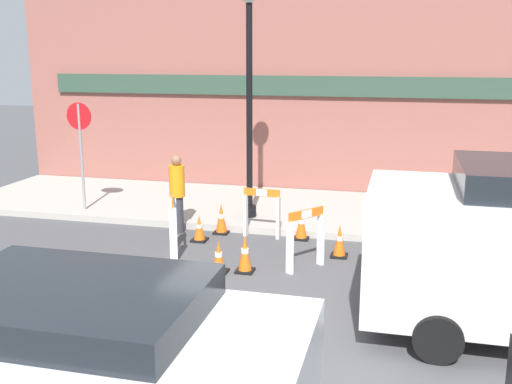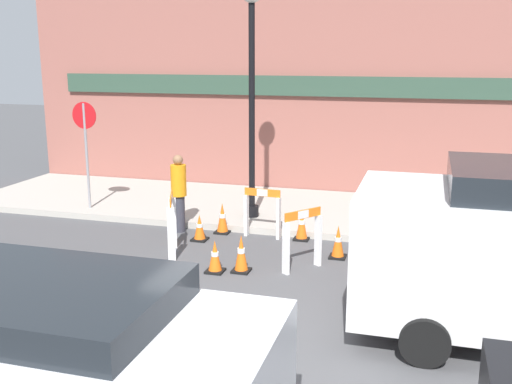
# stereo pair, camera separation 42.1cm
# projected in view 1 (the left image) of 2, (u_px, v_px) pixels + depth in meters

# --- Properties ---
(ground_plane) EXTENTS (60.00, 60.00, 0.00)m
(ground_plane) POSITION_uv_depth(u_px,v_px,m) (287.00, 344.00, 7.61)
(ground_plane) COLOR #4C4C4F
(sidewalk_slab) EXTENTS (18.00, 3.75, 0.14)m
(sidewalk_slab) POSITION_uv_depth(u_px,v_px,m) (341.00, 212.00, 13.61)
(sidewalk_slab) COLOR #ADA89E
(sidewalk_slab) RESTS_ON ground_plane
(storefront_facade) EXTENTS (18.00, 0.22, 5.50)m
(storefront_facade) POSITION_uv_depth(u_px,v_px,m) (352.00, 88.00, 14.84)
(storefront_facade) COLOR #93564C
(storefront_facade) RESTS_ON ground_plane
(streetlamp_post) EXTENTS (0.44, 0.44, 4.89)m
(streetlamp_post) POSITION_uv_depth(u_px,v_px,m) (249.00, 69.00, 12.32)
(streetlamp_post) COLOR black
(streetlamp_post) RESTS_ON sidewalk_slab
(stop_sign) EXTENTS (0.60, 0.06, 2.42)m
(stop_sign) POSITION_uv_depth(u_px,v_px,m) (80.00, 139.00, 13.27)
(stop_sign) COLOR gray
(stop_sign) RESTS_ON sidewalk_slab
(barricade_0) EXTENTS (0.58, 0.69, 1.05)m
(barricade_0) POSITION_uv_depth(u_px,v_px,m) (306.00, 238.00, 10.14)
(barricade_0) COLOR white
(barricade_0) RESTS_ON ground_plane
(barricade_1) EXTENTS (0.75, 0.19, 1.00)m
(barricade_1) POSITION_uv_depth(u_px,v_px,m) (262.00, 212.00, 11.92)
(barricade_1) COLOR white
(barricade_1) RESTS_ON ground_plane
(barricade_2) EXTENTS (0.41, 0.77, 1.12)m
(barricade_2) POSITION_uv_depth(u_px,v_px,m) (173.00, 224.00, 10.85)
(barricade_2) COLOR white
(barricade_2) RESTS_ON ground_plane
(traffic_cone_0) EXTENTS (0.30, 0.30, 0.60)m
(traffic_cone_0) POSITION_uv_depth(u_px,v_px,m) (340.00, 241.00, 10.81)
(traffic_cone_0) COLOR black
(traffic_cone_0) RESTS_ON ground_plane
(traffic_cone_1) EXTENTS (0.30, 0.30, 0.63)m
(traffic_cone_1) POSITION_uv_depth(u_px,v_px,m) (301.00, 224.00, 11.83)
(traffic_cone_1) COLOR black
(traffic_cone_1) RESTS_ON ground_plane
(traffic_cone_2) EXTENTS (0.30, 0.30, 0.65)m
(traffic_cone_2) POSITION_uv_depth(u_px,v_px,m) (245.00, 254.00, 10.06)
(traffic_cone_2) COLOR black
(traffic_cone_2) RESTS_ON ground_plane
(traffic_cone_3) EXTENTS (0.30, 0.30, 0.56)m
(traffic_cone_3) POSITION_uv_depth(u_px,v_px,m) (219.00, 258.00, 10.03)
(traffic_cone_3) COLOR black
(traffic_cone_3) RESTS_ON ground_plane
(traffic_cone_4) EXTENTS (0.30, 0.30, 0.63)m
(traffic_cone_4) POSITION_uv_depth(u_px,v_px,m) (221.00, 219.00, 12.22)
(traffic_cone_4) COLOR black
(traffic_cone_4) RESTS_ON ground_plane
(traffic_cone_5) EXTENTS (0.30, 0.30, 0.52)m
(traffic_cone_5) POSITION_uv_depth(u_px,v_px,m) (199.00, 229.00, 11.73)
(traffic_cone_5) COLOR black
(traffic_cone_5) RESTS_ON ground_plane
(person_worker) EXTENTS (0.41, 0.41, 1.61)m
(person_worker) POSITION_uv_depth(u_px,v_px,m) (177.00, 191.00, 12.15)
(person_worker) COLOR #33333D
(person_worker) RESTS_ON ground_plane
(parked_car_1) EXTENTS (3.92, 1.88, 1.80)m
(parked_car_1) POSITION_uv_depth(u_px,v_px,m) (75.00, 374.00, 4.99)
(parked_car_1) COLOR silver
(parked_car_1) RESTS_ON ground_plane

